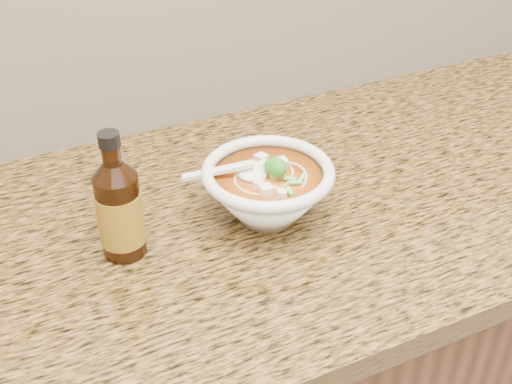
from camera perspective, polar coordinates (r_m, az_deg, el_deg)
name	(u,v)px	position (r m, az deg, el deg)	size (l,w,h in m)	color
counter_slab	(267,212)	(1.05, 0.97, -1.75)	(4.00, 0.68, 0.04)	brown
soup_bowl	(268,191)	(0.98, 1.05, 0.07)	(0.22, 0.20, 0.11)	silver
hot_sauce_bottle	(120,210)	(0.91, -12.03, -1.57)	(0.08, 0.08, 0.20)	black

